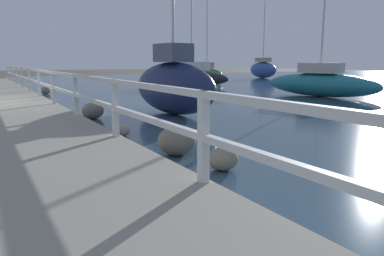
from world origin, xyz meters
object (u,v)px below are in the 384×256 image
(sailboat_black, at_px, (192,76))
(sailboat_teal, at_px, (320,83))
(sailboat_blue, at_px, (263,69))
(sailboat_navy, at_px, (174,86))
(sailboat_green, at_px, (207,73))

(sailboat_black, xyz_separation_m, sailboat_teal, (1.19, -9.89, -0.01))
(sailboat_blue, relative_size, sailboat_teal, 1.20)
(sailboat_black, height_order, sailboat_blue, sailboat_blue)
(sailboat_black, xyz_separation_m, sailboat_navy, (-7.38, -11.73, 0.26))
(sailboat_teal, relative_size, sailboat_green, 0.85)
(sailboat_blue, height_order, sailboat_green, sailboat_blue)
(sailboat_blue, xyz_separation_m, sailboat_green, (-7.41, -1.51, -0.24))
(sailboat_black, height_order, sailboat_green, sailboat_green)
(sailboat_teal, bearing_deg, sailboat_blue, 49.53)
(sailboat_blue, height_order, sailboat_teal, sailboat_blue)
(sailboat_navy, distance_m, sailboat_green, 20.42)
(sailboat_navy, height_order, sailboat_green, sailboat_green)
(sailboat_blue, distance_m, sailboat_navy, 26.43)
(sailboat_teal, relative_size, sailboat_navy, 0.87)
(sailboat_blue, bearing_deg, sailboat_green, -160.16)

